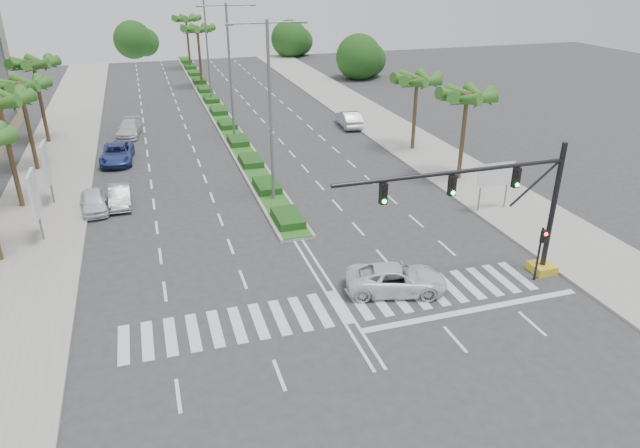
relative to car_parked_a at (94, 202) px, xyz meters
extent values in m
plane|color=#333335|center=(11.80, -15.94, -0.68)|extent=(160.00, 160.00, 0.00)
cube|color=gray|center=(27.00, 4.06, -0.60)|extent=(6.00, 120.00, 0.15)
cube|color=gray|center=(-3.40, 4.06, -0.60)|extent=(6.00, 120.00, 0.15)
cube|color=gray|center=(11.80, 29.06, -0.58)|extent=(2.20, 75.00, 0.20)
cube|color=#286221|center=(11.80, 29.06, -0.46)|extent=(1.80, 75.00, 0.04)
cube|color=gold|center=(23.30, -15.94, -0.45)|extent=(1.20, 1.20, 0.45)
cylinder|color=black|center=(23.30, -15.94, 3.02)|extent=(0.28, 0.28, 7.00)
cylinder|color=black|center=(17.30, -15.94, 5.62)|extent=(12.00, 0.20, 0.20)
cylinder|color=black|center=(21.90, -15.94, 4.52)|extent=(2.53, 0.12, 2.15)
cube|color=black|center=(20.80, -15.94, 4.97)|extent=(0.32, 0.24, 1.00)
cylinder|color=#19E533|center=(20.80, -16.08, 4.65)|extent=(0.20, 0.06, 0.20)
cube|color=black|center=(17.30, -15.94, 4.97)|extent=(0.32, 0.24, 1.00)
cylinder|color=#19E533|center=(17.30, -16.08, 4.65)|extent=(0.20, 0.06, 0.20)
cube|color=black|center=(13.80, -15.94, 4.97)|extent=(0.32, 0.24, 1.00)
cylinder|color=#19E533|center=(13.80, -16.08, 4.65)|extent=(0.20, 0.06, 0.20)
cylinder|color=black|center=(22.40, -16.54, 0.82)|extent=(0.12, 0.12, 3.00)
cube|color=black|center=(22.40, -16.69, 1.92)|extent=(0.28, 0.22, 0.65)
cylinder|color=red|center=(22.40, -16.82, 2.10)|extent=(0.18, 0.05, 0.18)
cylinder|color=slate|center=(24.30, -7.94, 0.72)|extent=(0.10, 0.10, 2.80)
cylinder|color=slate|center=(26.30, -7.94, 0.72)|extent=(0.10, 0.10, 2.80)
cube|color=#0C6638|center=(25.30, -7.94, 1.92)|extent=(2.60, 0.08, 1.50)
cube|color=white|center=(25.30, -7.99, 1.92)|extent=(2.70, 0.02, 1.60)
cylinder|color=slate|center=(-2.70, -3.94, 0.72)|extent=(0.12, 0.12, 2.80)
cube|color=white|center=(-2.70, -3.94, 2.32)|extent=(0.18, 2.10, 2.70)
cube|color=#D8594C|center=(-2.70, -3.94, 2.32)|extent=(0.12, 2.00, 2.60)
cylinder|color=slate|center=(-2.70, 2.06, 0.72)|extent=(0.12, 0.12, 2.80)
cube|color=white|center=(-2.70, 2.06, 2.32)|extent=(0.18, 2.10, 2.70)
cube|color=#D8594C|center=(-2.70, 2.06, 2.32)|extent=(0.12, 2.00, 2.60)
cylinder|color=brown|center=(-4.70, 2.06, 3.02)|extent=(0.32, 0.32, 7.40)
cone|color=#2E6921|center=(-3.60, 2.06, 6.52)|extent=(0.90, 3.62, 1.50)
cone|color=#2E6921|center=(-4.01, 2.92, 6.52)|extent=(3.39, 2.96, 1.50)
cone|color=#2E6921|center=(-4.01, 1.20, 6.52)|extent=(3.39, 2.96, 1.50)
cylinder|color=brown|center=(-4.70, 10.06, 2.72)|extent=(0.32, 0.32, 6.80)
sphere|color=brown|center=(-4.70, 10.06, 6.02)|extent=(0.70, 0.70, 0.70)
cone|color=#2E6921|center=(-3.60, 10.06, 5.92)|extent=(0.90, 3.62, 1.50)
cone|color=#2E6921|center=(-4.01, 10.92, 5.92)|extent=(3.39, 2.96, 1.50)
cone|color=#2E6921|center=(-4.94, 11.13, 5.92)|extent=(3.73, 1.68, 1.50)
cone|color=#2E6921|center=(-5.69, 10.54, 5.92)|extent=(2.38, 3.65, 1.50)
cone|color=#2E6921|center=(-5.69, 9.58, 5.92)|extent=(2.38, 3.65, 1.50)
cone|color=#2E6921|center=(-4.94, 8.99, 5.92)|extent=(3.73, 1.68, 1.50)
cone|color=#2E6921|center=(-4.01, 9.20, 5.92)|extent=(3.39, 2.96, 1.50)
cylinder|color=brown|center=(-4.70, 18.06, 2.92)|extent=(0.32, 0.32, 7.20)
sphere|color=brown|center=(-4.70, 18.06, 6.42)|extent=(0.70, 0.70, 0.70)
cone|color=#2E6921|center=(-3.60, 18.06, 6.32)|extent=(0.90, 3.62, 1.50)
cone|color=#2E6921|center=(-4.01, 18.92, 6.32)|extent=(3.39, 2.96, 1.50)
cone|color=#2E6921|center=(-4.94, 19.13, 6.32)|extent=(3.73, 1.68, 1.50)
cone|color=#2E6921|center=(-5.69, 18.54, 6.32)|extent=(2.38, 3.65, 1.50)
cone|color=#2E6921|center=(-5.69, 17.58, 6.32)|extent=(2.38, 3.65, 1.50)
cone|color=#2E6921|center=(-4.94, 16.99, 6.32)|extent=(3.73, 1.68, 1.50)
cone|color=#2E6921|center=(-4.01, 17.20, 6.32)|extent=(3.39, 2.96, 1.50)
cylinder|color=brown|center=(26.30, -1.94, 2.57)|extent=(0.32, 0.32, 6.50)
sphere|color=brown|center=(26.30, -1.94, 5.72)|extent=(0.70, 0.70, 0.70)
cone|color=#2E6921|center=(27.40, -1.94, 5.62)|extent=(0.90, 3.62, 1.50)
cone|color=#2E6921|center=(26.99, -1.08, 5.62)|extent=(3.39, 2.96, 1.50)
cone|color=#2E6921|center=(26.06, -0.87, 5.62)|extent=(3.73, 1.68, 1.50)
cone|color=#2E6921|center=(25.31, -1.46, 5.62)|extent=(2.38, 3.65, 1.50)
cone|color=#2E6921|center=(25.31, -2.42, 5.62)|extent=(2.38, 3.65, 1.50)
cone|color=#2E6921|center=(26.06, -3.01, 5.62)|extent=(3.73, 1.68, 1.50)
cone|color=#2E6921|center=(26.99, -2.80, 5.62)|extent=(3.39, 2.96, 1.50)
cylinder|color=brown|center=(26.30, 6.06, 2.42)|extent=(0.32, 0.32, 6.20)
sphere|color=brown|center=(26.30, 6.06, 5.42)|extent=(0.70, 0.70, 0.70)
cone|color=#2E6921|center=(27.40, 6.06, 5.32)|extent=(0.90, 3.62, 1.50)
cone|color=#2E6921|center=(26.99, 6.92, 5.32)|extent=(3.39, 2.96, 1.50)
cone|color=#2E6921|center=(26.06, 7.13, 5.32)|extent=(3.73, 1.68, 1.50)
cone|color=#2E6921|center=(25.31, 6.54, 5.32)|extent=(2.38, 3.65, 1.50)
cone|color=#2E6921|center=(25.31, 5.58, 5.32)|extent=(2.38, 3.65, 1.50)
cone|color=#2E6921|center=(26.06, 4.99, 5.32)|extent=(3.73, 1.68, 1.50)
cone|color=#2E6921|center=(26.99, 5.20, 5.32)|extent=(3.39, 2.96, 1.50)
cylinder|color=brown|center=(11.80, 39.06, 3.07)|extent=(0.32, 0.32, 7.50)
sphere|color=brown|center=(11.80, 39.06, 6.72)|extent=(0.70, 0.70, 0.70)
cone|color=#2E6921|center=(12.90, 39.06, 6.62)|extent=(0.90, 3.62, 1.50)
cone|color=#2E6921|center=(12.49, 39.92, 6.62)|extent=(3.39, 2.96, 1.50)
cone|color=#2E6921|center=(11.56, 40.13, 6.62)|extent=(3.73, 1.68, 1.50)
cone|color=#2E6921|center=(10.81, 39.54, 6.62)|extent=(2.38, 3.65, 1.50)
cone|color=#2E6921|center=(10.81, 38.58, 6.62)|extent=(2.38, 3.65, 1.50)
cone|color=#2E6921|center=(11.56, 37.99, 6.62)|extent=(3.73, 1.68, 1.50)
cone|color=#2E6921|center=(12.49, 38.20, 6.62)|extent=(3.39, 2.96, 1.50)
cylinder|color=brown|center=(11.80, 54.06, 3.07)|extent=(0.32, 0.32, 7.50)
sphere|color=brown|center=(11.80, 54.06, 6.72)|extent=(0.70, 0.70, 0.70)
cone|color=#2E6921|center=(12.90, 54.06, 6.62)|extent=(0.90, 3.62, 1.50)
cone|color=#2E6921|center=(12.49, 54.92, 6.62)|extent=(3.39, 2.96, 1.50)
cone|color=#2E6921|center=(11.56, 55.13, 6.62)|extent=(3.73, 1.68, 1.50)
cone|color=#2E6921|center=(10.81, 54.54, 6.62)|extent=(2.38, 3.65, 1.50)
cone|color=#2E6921|center=(10.81, 53.58, 6.62)|extent=(2.38, 3.65, 1.50)
cone|color=#2E6921|center=(11.56, 52.99, 6.62)|extent=(3.73, 1.68, 1.50)
cone|color=#2E6921|center=(12.49, 53.20, 6.62)|extent=(3.39, 2.96, 1.50)
cylinder|color=slate|center=(11.80, -1.94, 5.32)|extent=(0.20, 0.20, 12.00)
cylinder|color=slate|center=(10.60, -1.94, 11.12)|extent=(2.40, 0.10, 0.10)
cylinder|color=slate|center=(13.00, -1.94, 11.12)|extent=(2.40, 0.10, 0.10)
cube|color=slate|center=(9.50, -1.94, 11.07)|extent=(0.50, 0.25, 0.12)
cube|color=slate|center=(14.10, -1.94, 11.07)|extent=(0.50, 0.25, 0.12)
cylinder|color=slate|center=(11.80, 14.06, 5.32)|extent=(0.20, 0.20, 12.00)
cylinder|color=slate|center=(10.60, 14.06, 11.12)|extent=(2.40, 0.10, 0.10)
cylinder|color=slate|center=(13.00, 14.06, 11.12)|extent=(2.40, 0.10, 0.10)
cube|color=slate|center=(9.50, 14.06, 11.07)|extent=(0.50, 0.25, 0.12)
cube|color=slate|center=(14.10, 14.06, 11.07)|extent=(0.50, 0.25, 0.12)
cylinder|color=slate|center=(11.80, 30.06, 5.32)|extent=(0.20, 0.20, 12.00)
imported|color=white|center=(0.00, 0.00, 0.00)|extent=(2.02, 4.13, 1.36)
imported|color=#A8A8AD|center=(1.66, 0.58, -0.02)|extent=(1.43, 4.03, 1.33)
imported|color=navy|center=(1.41, 10.31, 0.06)|extent=(2.84, 5.50, 1.48)
imported|color=silver|center=(2.41, 18.29, 0.02)|extent=(2.61, 5.07, 1.41)
imported|color=white|center=(14.97, -15.39, 0.03)|extent=(5.52, 3.63, 1.41)
imported|color=silver|center=(23.60, 15.06, 0.13)|extent=(2.11, 5.02, 1.61)
camera|label=1|loc=(3.87, -37.92, 14.51)|focal=32.00mm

